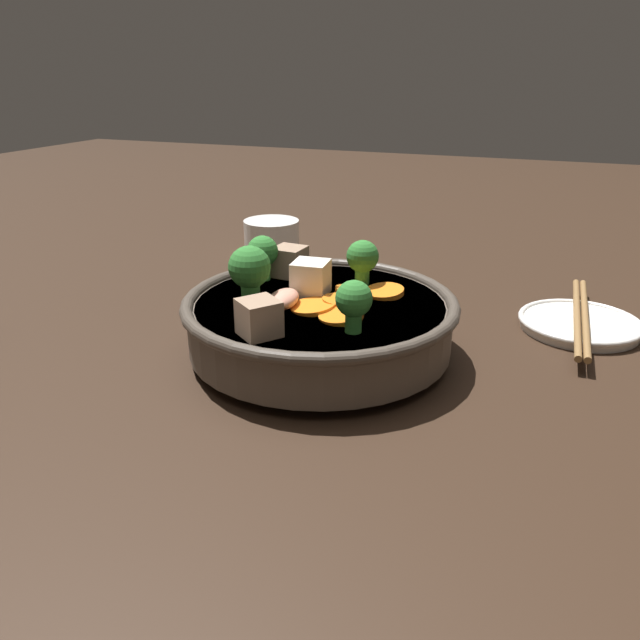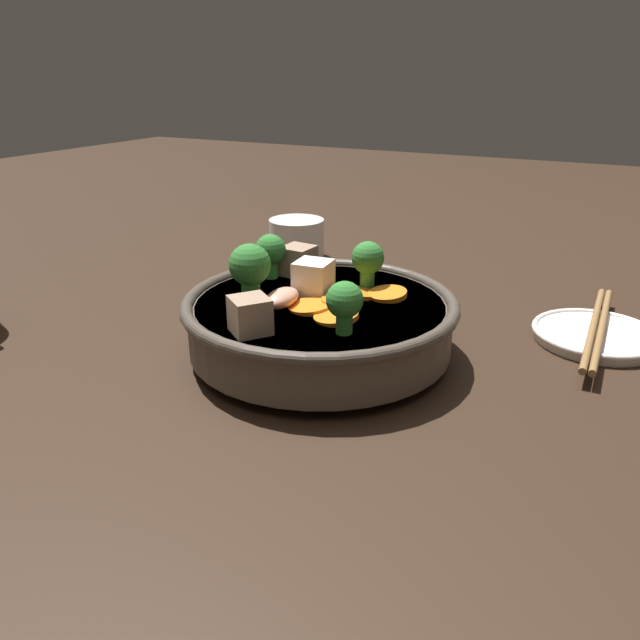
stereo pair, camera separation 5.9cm
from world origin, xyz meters
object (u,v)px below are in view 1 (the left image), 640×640
Objects in this scene: side_saucer at (580,324)px; tea_cup at (272,239)px; stirfry_bowl at (319,317)px; chopsticks_pair at (581,315)px.

tea_cup is (-0.42, 0.12, 0.02)m from side_saucer.
stirfry_bowl is 0.34m from tea_cup.
chopsticks_pair is (0.42, -0.12, -0.01)m from tea_cup.
chopsticks_pair is at bearing -16.49° from tea_cup.
tea_cup reaches higher than chopsticks_pair.
stirfry_bowl reaches higher than tea_cup.
chopsticks_pair is at bearing 33.90° from stirfry_bowl.
tea_cup is 0.35× the size of chopsticks_pair.
side_saucer is 1.59× the size of tea_cup.
tea_cup is at bearing 163.51° from chopsticks_pair.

